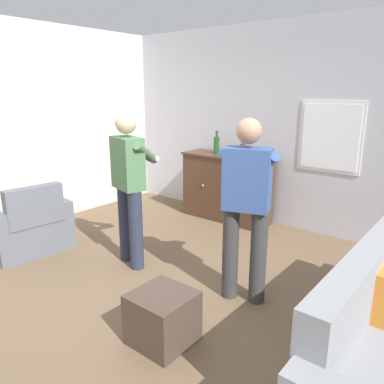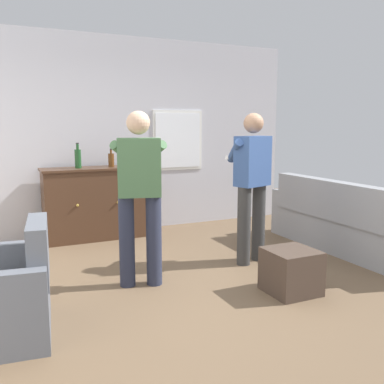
% 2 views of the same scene
% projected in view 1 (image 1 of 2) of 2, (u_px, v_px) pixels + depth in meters
% --- Properties ---
extents(ground, '(10.40, 10.40, 0.00)m').
position_uv_depth(ground, '(143.00, 292.00, 3.64)').
color(ground, brown).
extents(wall_back_with_window, '(5.20, 0.15, 2.80)m').
position_uv_depth(wall_back_with_window, '(278.00, 127.00, 5.25)').
color(wall_back_with_window, silver).
rests_on(wall_back_with_window, ground).
extents(armchair, '(0.73, 0.95, 0.85)m').
position_uv_depth(armchair, '(30.00, 229.00, 4.50)').
color(armchair, slate).
rests_on(armchair, ground).
extents(sideboard_cabinet, '(1.38, 0.49, 0.98)m').
position_uv_depth(sideboard_cabinet, '(227.00, 187.00, 5.59)').
color(sideboard_cabinet, '#472D1E').
rests_on(sideboard_cabinet, ground).
extents(bottle_wine_green, '(0.08, 0.08, 0.34)m').
position_uv_depth(bottle_wine_green, '(217.00, 144.00, 5.54)').
color(bottle_wine_green, '#1E4C23').
rests_on(bottle_wine_green, sideboard_cabinet).
extents(bottle_liquor_amber, '(0.08, 0.08, 0.25)m').
position_uv_depth(bottle_liquor_amber, '(243.00, 150.00, 5.28)').
color(bottle_liquor_amber, '#593314').
rests_on(bottle_liquor_amber, sideboard_cabinet).
extents(ottoman, '(0.44, 0.44, 0.41)m').
position_uv_depth(ottoman, '(163.00, 318.00, 2.89)').
color(ottoman, '#47382D').
rests_on(ottoman, ground).
extents(person_standing_left, '(0.54, 0.52, 1.68)m').
position_uv_depth(person_standing_left, '(130.00, 183.00, 4.01)').
color(person_standing_left, '#282D42').
rests_on(person_standing_left, ground).
extents(person_standing_right, '(0.53, 0.52, 1.68)m').
position_uv_depth(person_standing_right, '(246.00, 203.00, 3.30)').
color(person_standing_right, '#383838').
rests_on(person_standing_right, ground).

